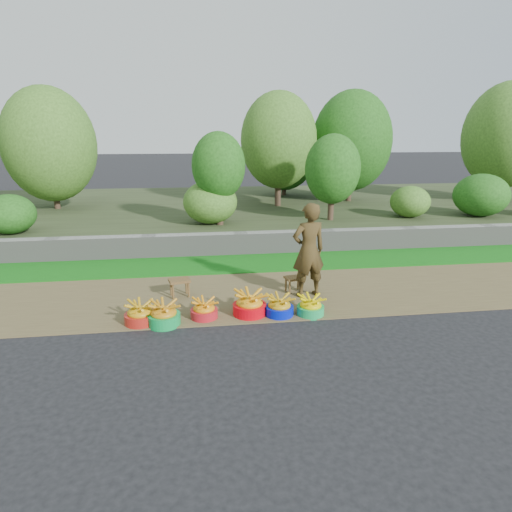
{
  "coord_description": "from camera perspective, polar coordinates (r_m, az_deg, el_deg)",
  "views": [
    {
      "loc": [
        -1.0,
        -6.18,
        2.93
      ],
      "look_at": [
        0.01,
        1.3,
        0.75
      ],
      "focal_mm": 30.0,
      "sensor_mm": 36.0,
      "label": 1
    }
  ],
  "objects": [
    {
      "name": "grass_verge",
      "position": [
        9.92,
        -1.59,
        -0.97
      ],
      "size": [
        80.0,
        1.5,
        0.04
      ],
      "primitive_type": "cube",
      "color": "#126512",
      "rests_on": "ground"
    },
    {
      "name": "basin_c",
      "position": [
        7.08,
        -6.95,
        -7.16
      ],
      "size": [
        0.44,
        0.44,
        0.33
      ],
      "color": "#B01821",
      "rests_on": "ground"
    },
    {
      "name": "vendor_woman",
      "position": [
        7.77,
        7.02,
        0.74
      ],
      "size": [
        0.7,
        0.53,
        1.74
      ],
      "primitive_type": "imported",
      "rotation": [
        0.0,
        0.0,
        3.33
      ],
      "color": "black",
      "rests_on": "dirt_shoulder"
    },
    {
      "name": "retaining_wall",
      "position": [
        10.67,
        -2.1,
        1.67
      ],
      "size": [
        80.0,
        0.35,
        0.55
      ],
      "primitive_type": "cube",
      "color": "gray",
      "rests_on": "ground"
    },
    {
      "name": "basin_b",
      "position": [
        6.95,
        -12.2,
        -7.67
      ],
      "size": [
        0.51,
        0.51,
        0.38
      ],
      "color": "#0D913E",
      "rests_on": "ground"
    },
    {
      "name": "vegetation",
      "position": [
        14.87,
        -1.3,
        14.48
      ],
      "size": [
        30.38,
        7.85,
        4.21
      ],
      "color": "#3C2B1E",
      "rests_on": "earth_bank"
    },
    {
      "name": "stool_left",
      "position": [
        7.98,
        -10.16,
        -3.54
      ],
      "size": [
        0.43,
        0.36,
        0.33
      ],
      "rotation": [
        0.0,
        0.0,
        0.23
      ],
      "color": "brown",
      "rests_on": "dirt_shoulder"
    },
    {
      "name": "dirt_shoulder",
      "position": [
        8.05,
        -0.05,
        -5.17
      ],
      "size": [
        80.0,
        2.5,
        0.02
      ],
      "primitive_type": "cube",
      "color": "brown",
      "rests_on": "ground"
    },
    {
      "name": "basin_f",
      "position": [
        7.2,
        7.28,
        -6.72
      ],
      "size": [
        0.45,
        0.45,
        0.34
      ],
      "color": "#18A04E",
      "rests_on": "ground"
    },
    {
      "name": "basin_d",
      "position": [
        7.13,
        -0.87,
        -6.51
      ],
      "size": [
        0.56,
        0.56,
        0.42
      ],
      "color": "red",
      "rests_on": "ground"
    },
    {
      "name": "basin_e",
      "position": [
        7.13,
        3.12,
        -6.78
      ],
      "size": [
        0.47,
        0.47,
        0.35
      ],
      "color": "#0415B9",
      "rests_on": "ground"
    },
    {
      "name": "ground_plane",
      "position": [
        6.91,
        1.35,
        -8.97
      ],
      "size": [
        120.0,
        120.0,
        0.0
      ],
      "primitive_type": "plane",
      "color": "black",
      "rests_on": "ground"
    },
    {
      "name": "stool_right",
      "position": [
        8.12,
        5.1,
        -3.2
      ],
      "size": [
        0.38,
        0.32,
        0.3
      ],
      "rotation": [
        0.0,
        0.0,
        0.21
      ],
      "color": "brown",
      "rests_on": "dirt_shoulder"
    },
    {
      "name": "earth_bank",
      "position": [
        15.45,
        -3.91,
        6.06
      ],
      "size": [
        80.0,
        10.0,
        0.5
      ],
      "primitive_type": "cube",
      "color": "#323D21",
      "rests_on": "ground"
    },
    {
      "name": "basin_a",
      "position": [
        7.07,
        -15.19,
        -7.51
      ],
      "size": [
        0.5,
        0.5,
        0.37
      ],
      "color": "#A91F15",
      "rests_on": "ground"
    }
  ]
}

